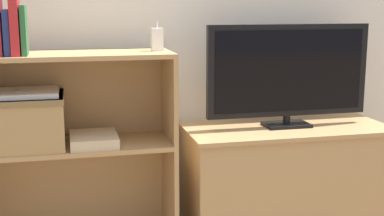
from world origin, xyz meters
name	(u,v)px	position (x,y,z in m)	size (l,w,h in m)	color
tv_stand	(285,175)	(0.49, 0.22, 0.25)	(1.01, 0.46, 0.51)	tan
tv	(288,72)	(0.49, 0.22, 0.77)	(0.81, 0.14, 0.50)	black
bookshelf_lower_tier	(74,178)	(-0.54, 0.23, 0.31)	(0.89, 0.34, 0.50)	tan
bookshelf_upper_tier	(70,83)	(-0.54, 0.23, 0.76)	(0.89, 0.34, 0.40)	tan
book_navy	(7,33)	(-0.78, 0.10, 0.99)	(0.02, 0.12, 0.18)	navy
book_crimson	(15,27)	(-0.75, 0.10, 1.01)	(0.03, 0.15, 0.23)	#B22328
book_forest	(24,30)	(-0.71, 0.10, 1.00)	(0.02, 0.13, 0.20)	#286638
baby_monitor	(157,39)	(-0.16, 0.17, 0.95)	(0.05, 0.04, 0.13)	white
storage_basket_left	(19,119)	(-0.76, 0.15, 0.62)	(0.38, 0.30, 0.23)	tan
laptop	(17,93)	(-0.76, 0.15, 0.73)	(0.34, 0.24, 0.02)	white
magazine_stack	(94,139)	(-0.45, 0.13, 0.52)	(0.20, 0.24, 0.05)	beige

